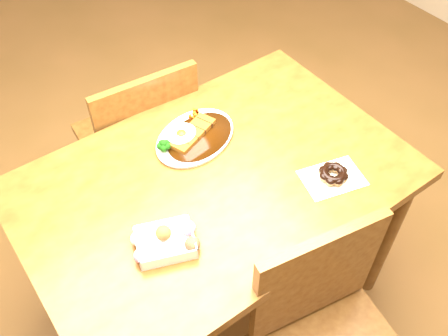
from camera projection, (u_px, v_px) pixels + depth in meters
ground at (218, 293)px, 2.10m from camera, size 6.00×6.00×0.00m
table at (216, 197)px, 1.62m from camera, size 1.20×0.80×0.75m
chair_far at (141, 140)px, 2.04m from camera, size 0.45×0.45×0.87m
katsu_curry_plate at (193, 136)px, 1.64m from camera, size 0.35×0.29×0.06m
donut_box at (165, 242)px, 1.36m from camera, size 0.19×0.17×0.05m
pon_de_ring at (333, 174)px, 1.53m from camera, size 0.22×0.18×0.04m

